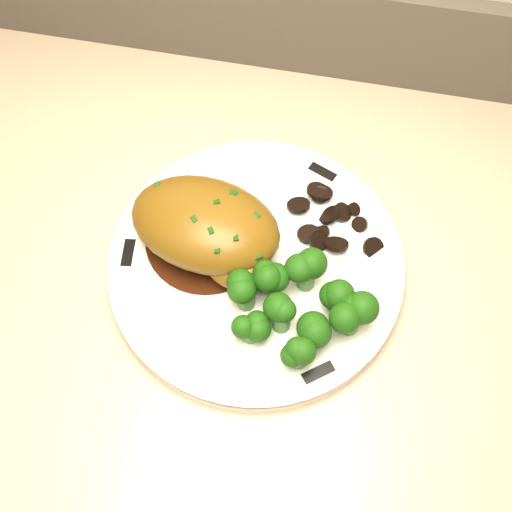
% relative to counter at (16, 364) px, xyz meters
% --- Properties ---
extents(counter, '(1.92, 0.65, 0.95)m').
position_rel_counter_xyz_m(counter, '(0.00, 0.00, 0.00)').
color(counter, brown).
rests_on(counter, ground).
extents(plate, '(0.34, 0.34, 0.02)m').
position_rel_counter_xyz_m(plate, '(0.38, 0.04, 0.42)').
color(plate, white).
rests_on(plate, counter).
extents(rim_accent_0, '(0.03, 0.02, 0.00)m').
position_rel_counter_xyz_m(rim_accent_0, '(0.43, 0.16, 0.43)').
color(rim_accent_0, black).
rests_on(rim_accent_0, plate).
extents(rim_accent_1, '(0.01, 0.03, 0.00)m').
position_rel_counter_xyz_m(rim_accent_1, '(0.26, 0.02, 0.43)').
color(rim_accent_1, black).
rests_on(rim_accent_1, plate).
extents(rim_accent_2, '(0.03, 0.03, 0.00)m').
position_rel_counter_xyz_m(rim_accent_2, '(0.46, -0.06, 0.43)').
color(rim_accent_2, black).
rests_on(rim_accent_2, plate).
extents(gravy_pool, '(0.12, 0.12, 0.00)m').
position_rel_counter_xyz_m(gravy_pool, '(0.33, 0.05, 0.43)').
color(gravy_pool, black).
rests_on(gravy_pool, plate).
extents(chicken_breast, '(0.16, 0.12, 0.06)m').
position_rel_counter_xyz_m(chicken_breast, '(0.34, 0.05, 0.46)').
color(chicken_breast, brown).
rests_on(chicken_breast, plate).
extents(mushroom_pile, '(0.09, 0.07, 0.03)m').
position_rel_counter_xyz_m(mushroom_pile, '(0.46, 0.09, 0.44)').
color(mushroom_pile, black).
rests_on(mushroom_pile, plate).
extents(broccoli_florets, '(0.12, 0.10, 0.04)m').
position_rel_counter_xyz_m(broccoli_florets, '(0.43, -0.01, 0.45)').
color(broccoli_florets, '#458237').
rests_on(broccoli_florets, plate).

